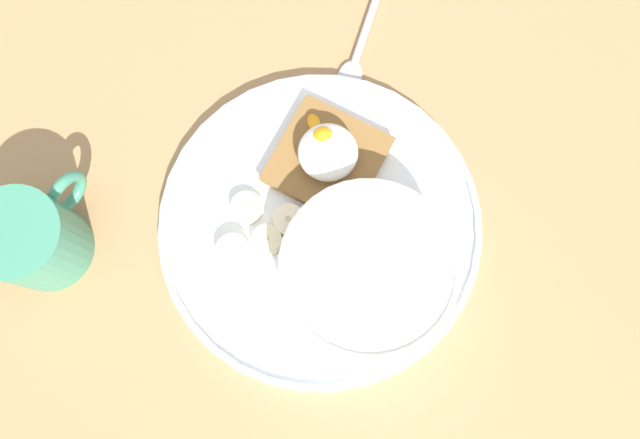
{
  "coord_description": "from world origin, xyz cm",
  "views": [
    {
      "loc": [
        3.77,
        -11.82,
        58.76
      ],
      "look_at": [
        0.0,
        0.0,
        5.0
      ],
      "focal_mm": 35.0,
      "sensor_mm": 36.0,
      "label": 1
    }
  ],
  "objects_px": {
    "toast_slice": "(328,160)",
    "spoon": "(359,49)",
    "banana_slice_right": "(267,240)",
    "coffee_mug": "(33,239)",
    "oatmeal_bowl": "(367,271)",
    "banana_slice_front": "(247,208)",
    "banana_slice_back": "(233,251)",
    "banana_slice_left": "(288,220)",
    "poached_egg": "(327,151)"
  },
  "relations": [
    {
      "from": "toast_slice",
      "to": "spoon",
      "type": "xyz_separation_m",
      "value": [
        -0.01,
        0.12,
        -0.01
      ]
    },
    {
      "from": "toast_slice",
      "to": "coffee_mug",
      "type": "relative_size",
      "value": 0.98
    },
    {
      "from": "toast_slice",
      "to": "coffee_mug",
      "type": "xyz_separation_m",
      "value": [
        -0.22,
        -0.15,
        0.02
      ]
    },
    {
      "from": "poached_egg",
      "to": "spoon",
      "type": "bearing_deg",
      "value": 92.58
    },
    {
      "from": "toast_slice",
      "to": "banana_slice_left",
      "type": "xyz_separation_m",
      "value": [
        -0.02,
        -0.07,
        -0.0
      ]
    },
    {
      "from": "coffee_mug",
      "to": "banana_slice_right",
      "type": "bearing_deg",
      "value": 18.66
    },
    {
      "from": "banana_slice_right",
      "to": "spoon",
      "type": "relative_size",
      "value": 0.29
    },
    {
      "from": "banana_slice_left",
      "to": "coffee_mug",
      "type": "relative_size",
      "value": 0.27
    },
    {
      "from": "oatmeal_bowl",
      "to": "toast_slice",
      "type": "bearing_deg",
      "value": 125.04
    },
    {
      "from": "toast_slice",
      "to": "banana_slice_left",
      "type": "height_order",
      "value": "same"
    },
    {
      "from": "banana_slice_back",
      "to": "coffee_mug",
      "type": "bearing_deg",
      "value": -164.58
    },
    {
      "from": "poached_egg",
      "to": "coffee_mug",
      "type": "height_order",
      "value": "coffee_mug"
    },
    {
      "from": "banana_slice_left",
      "to": "spoon",
      "type": "xyz_separation_m",
      "value": [
        0.01,
        0.19,
        -0.01
      ]
    },
    {
      "from": "poached_egg",
      "to": "banana_slice_left",
      "type": "bearing_deg",
      "value": -103.57
    },
    {
      "from": "toast_slice",
      "to": "banana_slice_back",
      "type": "bearing_deg",
      "value": -116.99
    },
    {
      "from": "toast_slice",
      "to": "coffee_mug",
      "type": "height_order",
      "value": "coffee_mug"
    },
    {
      "from": "toast_slice",
      "to": "coffee_mug",
      "type": "bearing_deg",
      "value": -145.05
    },
    {
      "from": "banana_slice_left",
      "to": "coffee_mug",
      "type": "height_order",
      "value": "coffee_mug"
    },
    {
      "from": "banana_slice_back",
      "to": "banana_slice_right",
      "type": "relative_size",
      "value": 1.08
    },
    {
      "from": "toast_slice",
      "to": "spoon",
      "type": "bearing_deg",
      "value": 92.93
    },
    {
      "from": "banana_slice_right",
      "to": "spoon",
      "type": "distance_m",
      "value": 0.21
    },
    {
      "from": "oatmeal_bowl",
      "to": "spoon",
      "type": "xyz_separation_m",
      "value": [
        -0.07,
        0.22,
        -0.04
      ]
    },
    {
      "from": "banana_slice_left",
      "to": "spoon",
      "type": "distance_m",
      "value": 0.19
    },
    {
      "from": "banana_slice_front",
      "to": "spoon",
      "type": "xyz_separation_m",
      "value": [
        0.05,
        0.19,
        -0.01
      ]
    },
    {
      "from": "toast_slice",
      "to": "coffee_mug",
      "type": "distance_m",
      "value": 0.27
    },
    {
      "from": "toast_slice",
      "to": "banana_slice_back",
      "type": "xyz_separation_m",
      "value": [
        -0.05,
        -0.11,
        -0.0
      ]
    },
    {
      "from": "toast_slice",
      "to": "poached_egg",
      "type": "height_order",
      "value": "poached_egg"
    },
    {
      "from": "banana_slice_front",
      "to": "coffee_mug",
      "type": "height_order",
      "value": "coffee_mug"
    },
    {
      "from": "banana_slice_back",
      "to": "banana_slice_front",
      "type": "bearing_deg",
      "value": 93.08
    },
    {
      "from": "toast_slice",
      "to": "poached_egg",
      "type": "relative_size",
      "value": 1.64
    },
    {
      "from": "poached_egg",
      "to": "coffee_mug",
      "type": "bearing_deg",
      "value": -144.77
    },
    {
      "from": "poached_egg",
      "to": "banana_slice_front",
      "type": "xyz_separation_m",
      "value": [
        -0.06,
        -0.07,
        -0.02
      ]
    },
    {
      "from": "oatmeal_bowl",
      "to": "coffee_mug",
      "type": "height_order",
      "value": "coffee_mug"
    },
    {
      "from": "oatmeal_bowl",
      "to": "banana_slice_front",
      "type": "height_order",
      "value": "oatmeal_bowl"
    },
    {
      "from": "banana_slice_front",
      "to": "banana_slice_left",
      "type": "relative_size",
      "value": 1.4
    },
    {
      "from": "spoon",
      "to": "toast_slice",
      "type": "bearing_deg",
      "value": -87.07
    },
    {
      "from": "poached_egg",
      "to": "banana_slice_back",
      "type": "xyz_separation_m",
      "value": [
        -0.05,
        -0.11,
        -0.02
      ]
    },
    {
      "from": "banana_slice_right",
      "to": "spoon",
      "type": "height_order",
      "value": "banana_slice_right"
    },
    {
      "from": "toast_slice",
      "to": "banana_slice_left",
      "type": "bearing_deg",
      "value": -104.44
    },
    {
      "from": "spoon",
      "to": "oatmeal_bowl",
      "type": "bearing_deg",
      "value": -71.86
    },
    {
      "from": "banana_slice_right",
      "to": "coffee_mug",
      "type": "distance_m",
      "value": 0.2
    },
    {
      "from": "oatmeal_bowl",
      "to": "spoon",
      "type": "distance_m",
      "value": 0.23
    },
    {
      "from": "toast_slice",
      "to": "poached_egg",
      "type": "distance_m",
      "value": 0.02
    },
    {
      "from": "toast_slice",
      "to": "banana_slice_back",
      "type": "relative_size",
      "value": 2.64
    },
    {
      "from": "toast_slice",
      "to": "banana_slice_front",
      "type": "relative_size",
      "value": 2.56
    },
    {
      "from": "banana_slice_front",
      "to": "coffee_mug",
      "type": "relative_size",
      "value": 0.38
    },
    {
      "from": "coffee_mug",
      "to": "spoon",
      "type": "xyz_separation_m",
      "value": [
        0.21,
        0.28,
        -0.04
      ]
    },
    {
      "from": "banana_slice_front",
      "to": "banana_slice_left",
      "type": "xyz_separation_m",
      "value": [
        0.04,
        0.0,
        0.0
      ]
    },
    {
      "from": "banana_slice_left",
      "to": "coffee_mug",
      "type": "xyz_separation_m",
      "value": [
        -0.2,
        -0.09,
        0.02
      ]
    },
    {
      "from": "toast_slice",
      "to": "banana_slice_right",
      "type": "relative_size",
      "value": 2.86
    }
  ]
}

